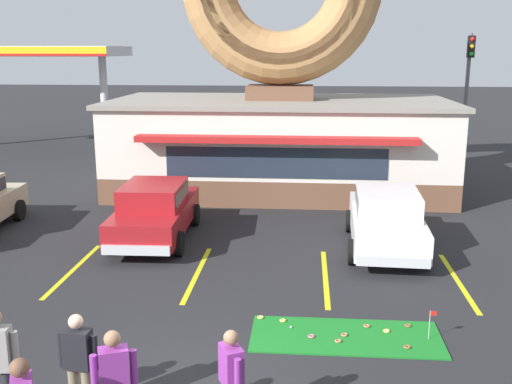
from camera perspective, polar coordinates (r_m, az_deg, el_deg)
donut_shop_building at (r=22.10m, az=2.32°, el=9.79°), size 12.30×6.75×10.96m
putting_mat at (r=11.39m, az=8.54°, el=-13.45°), size 3.47×1.44×0.03m
mini_donut_near_left at (r=11.17m, az=14.20°, el=-14.11°), size 0.13×0.13×0.04m
mini_donut_near_right at (r=11.14m, az=7.82°, el=-13.87°), size 0.13×0.13×0.04m
mini_donut_mid_left at (r=11.92m, az=0.42°, el=-11.84°), size 0.13×0.13×0.04m
mini_donut_mid_centre at (r=11.77m, az=10.50°, el=-12.43°), size 0.13×0.13×0.04m
mini_donut_mid_right at (r=11.95m, az=14.28°, el=-12.22°), size 0.13×0.13×0.04m
mini_donut_far_left at (r=11.25m, az=5.29°, el=-13.52°), size 0.13×0.13×0.04m
mini_donut_far_centre at (r=11.65m, az=12.33°, el=-12.79°), size 0.13×0.13×0.04m
mini_donut_far_right at (r=11.37m, az=8.41°, el=-13.30°), size 0.13×0.13×0.04m
mini_donut_extra at (r=11.80m, az=2.57°, el=-12.12°), size 0.13×0.13×0.04m
golf_ball at (r=11.55m, az=3.34°, el=-12.72°), size 0.04×0.04×0.04m
putting_flag_pin at (r=11.42m, az=16.41°, el=-11.44°), size 0.13×0.01×0.55m
car_white at (r=16.01m, az=12.29°, el=-2.33°), size 2.13×4.63×1.60m
car_red at (r=16.67m, az=-9.61°, el=-1.59°), size 2.07×4.60×1.60m
pedestrian_blue_sweater_man at (r=9.10m, az=-16.54°, el=-15.18°), size 0.59×0.27×1.57m
pedestrian_hooded_kid at (r=8.36m, az=-13.29°, el=-17.29°), size 0.56×0.36×1.65m
pedestrian_clipboard_woman at (r=8.39m, az=-2.36°, el=-17.33°), size 0.39×0.54×1.54m
trash_bin at (r=20.92m, az=-12.71°, el=0.29°), size 0.57×0.57×0.97m
traffic_light_pole at (r=27.46m, az=19.50°, el=9.69°), size 0.28×0.47×5.80m
gas_station_canopy at (r=34.23m, az=-20.16°, el=12.16°), size 9.00×4.46×5.30m
parking_stripe_left at (r=15.08m, az=-16.98°, el=-7.08°), size 0.12×3.60×0.01m
parking_stripe_mid_left at (r=14.27m, az=-5.61°, el=-7.71°), size 0.12×3.60×0.01m
parking_stripe_centre at (r=14.07m, az=6.62°, el=-8.06°), size 0.12×3.60×0.01m
parking_stripe_mid_right at (r=14.50m, az=18.68°, el=-8.05°), size 0.12×3.60×0.01m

